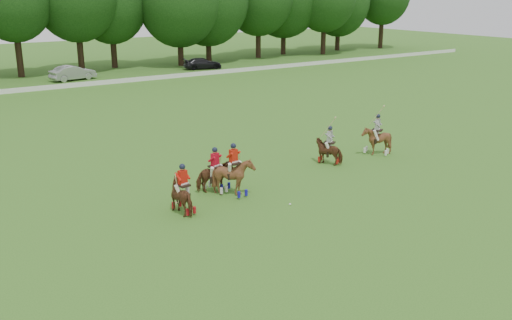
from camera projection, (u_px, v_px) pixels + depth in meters
ground at (296, 220)px, 23.41m from camera, size 180.00×180.00×0.00m
boundary_rail at (47, 88)px, 53.46m from camera, size 120.00×0.10×0.44m
car_mid at (73, 73)px, 58.95m from camera, size 4.87×2.47×1.53m
car_right at (203, 64)px, 67.20m from camera, size 4.81×2.86×1.31m
polo_red_a at (183, 195)px, 24.01m from camera, size 1.09×1.78×2.16m
polo_red_b at (215, 176)px, 26.47m from camera, size 1.72×1.58×2.16m
polo_red_c at (234, 176)px, 26.08m from camera, size 1.58×1.74×2.45m
polo_stripe_a at (329, 150)px, 30.82m from camera, size 1.48×1.76×2.64m
polo_stripe_b at (377, 140)px, 32.46m from camera, size 1.92×1.98×2.90m
polo_ball at (290, 204)px, 25.03m from camera, size 0.09×0.09×0.09m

